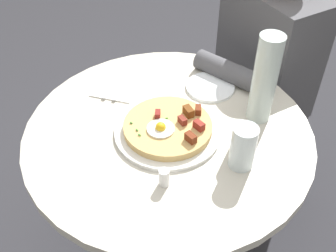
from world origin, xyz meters
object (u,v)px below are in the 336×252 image
person_seated (261,89)px  dining_table (168,167)px  water_glass (243,147)px  breakfast_pizza (168,127)px  fork (123,84)px  salt_shaker (164,177)px  knife (113,82)px  bread_plate (210,87)px  water_bottle (265,79)px  pizza_plate (168,131)px

person_seated → dining_table: bearing=-69.3°
person_seated → water_glass: size_ratio=8.69×
breakfast_pizza → fork: (-0.28, -0.02, -0.02)m
fork → salt_shaker: bearing=-145.8°
breakfast_pizza → fork: breakfast_pizza is taller
dining_table → knife: size_ratio=4.76×
knife → salt_shaker: size_ratio=3.52×
fork → person_seated: bearing=-49.1°
bread_plate → fork: size_ratio=0.90×
water_bottle → knife: bearing=-139.6°
bread_plate → knife: (-0.18, -0.27, 0.00)m
knife → breakfast_pizza: bearing=-126.4°
knife → person_seated: bearing=-51.3°
fork → knife: same height
bread_plate → water_glass: (0.32, -0.12, 0.06)m
breakfast_pizza → water_glass: (0.20, 0.11, 0.04)m
person_seated → water_glass: (0.43, -0.46, 0.27)m
breakfast_pizza → salt_shaker: (0.16, -0.11, 0.00)m
salt_shaker → bread_plate: bearing=130.2°
breakfast_pizza → knife: breakfast_pizza is taller
person_seated → pizza_plate: person_seated is taller
person_seated → salt_shaker: person_seated is taller
dining_table → fork: fork is taller
person_seated → pizza_plate: (0.22, -0.57, 0.21)m
pizza_plate → knife: (-0.30, -0.04, 0.00)m
person_seated → knife: person_seated is taller
breakfast_pizza → bread_plate: bearing=117.7°
bread_plate → water_bottle: 0.24m
dining_table → knife: bearing=-170.4°
knife → salt_shaker: salt_shaker is taller
pizza_plate → salt_shaker: bearing=-32.4°
water_bottle → pizza_plate: bearing=-104.9°
dining_table → fork: bearing=-174.9°
water_glass → water_bottle: bearing=128.4°
breakfast_pizza → bread_plate: 0.26m
breakfast_pizza → water_bottle: size_ratio=0.93×
water_glass → water_bottle: size_ratio=0.47×
person_seated → pizza_plate: size_ratio=3.62×
breakfast_pizza → knife: (-0.30, -0.04, -0.02)m
salt_shaker → dining_table: bearing=147.5°
breakfast_pizza → salt_shaker: size_ratio=5.08×
breakfast_pizza → knife: 0.30m
pizza_plate → knife: pizza_plate is taller
water_glass → water_bottle: water_bottle is taller
dining_table → water_bottle: water_bottle is taller
person_seated → breakfast_pizza: (0.23, -0.57, 0.22)m
person_seated → salt_shaker: 0.81m
bread_plate → breakfast_pizza: bearing=-62.3°
breakfast_pizza → pizza_plate: bearing=-139.7°
dining_table → person_seated: bearing=110.7°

